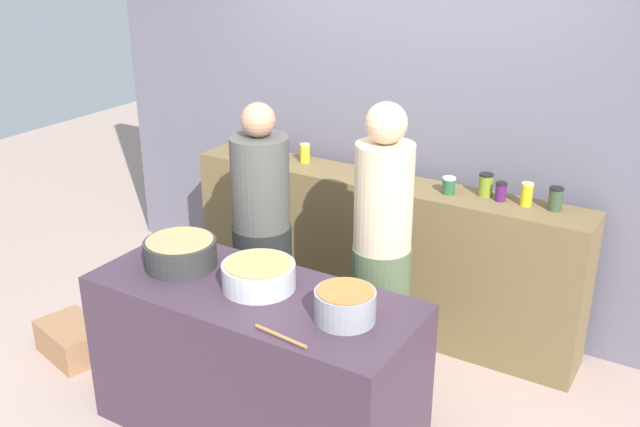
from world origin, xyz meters
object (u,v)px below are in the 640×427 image
at_px(cooking_pot_center, 259,276).
at_px(wooden_spoon, 281,336).
at_px(preserve_jar_3, 449,185).
at_px(preserve_jar_0, 278,148).
at_px(cook_in_cap, 381,271).
at_px(preserve_jar_2, 378,173).
at_px(preserve_jar_4, 486,185).
at_px(preserve_jar_6, 527,194).
at_px(preserve_jar_7, 555,199).
at_px(cooking_pot_left, 181,253).
at_px(cook_with_tongs, 262,249).
at_px(preserve_jar_1, 305,153).
at_px(cooking_pot_right, 345,305).
at_px(bread_crate, 73,340).
at_px(preserve_jar_5, 501,191).

relative_size(cooking_pot_center, wooden_spoon, 1.26).
bearing_deg(cooking_pot_center, preserve_jar_3, 71.38).
distance_m(preserve_jar_0, cook_in_cap, 1.49).
height_order(preserve_jar_2, preserve_jar_4, preserve_jar_4).
relative_size(preserve_jar_6, preserve_jar_7, 1.00).
xyz_separation_m(cooking_pot_left, wooden_spoon, (0.85, -0.32, -0.07)).
height_order(preserve_jar_0, preserve_jar_2, preserve_jar_2).
height_order(cooking_pot_left, cook_with_tongs, cook_with_tongs).
xyz_separation_m(cook_with_tongs, cook_in_cap, (0.79, 0.00, 0.06)).
xyz_separation_m(preserve_jar_0, cook_in_cap, (1.22, -0.81, -0.28)).
bearing_deg(preserve_jar_1, preserve_jar_4, 0.86).
distance_m(cooking_pot_right, cook_with_tongs, 1.14).
bearing_deg(preserve_jar_0, preserve_jar_7, 0.09).
distance_m(preserve_jar_3, bread_crate, 2.54).
height_order(preserve_jar_2, cook_in_cap, cook_in_cap).
bearing_deg(preserve_jar_4, wooden_spoon, -99.67).
bearing_deg(preserve_jar_7, preserve_jar_6, -174.96).
height_order(preserve_jar_2, preserve_jar_5, preserve_jar_2).
xyz_separation_m(preserve_jar_0, cooking_pot_right, (1.36, -1.46, -0.14)).
bearing_deg(preserve_jar_3, cooking_pot_right, -87.26).
xyz_separation_m(preserve_jar_0, bread_crate, (-0.61, -1.45, -0.98)).
xyz_separation_m(preserve_jar_3, cooking_pot_center, (-0.45, -1.35, -0.14)).
height_order(cooking_pot_left, cook_in_cap, cook_in_cap).
height_order(preserve_jar_7, cook_with_tongs, cook_with_tongs).
bearing_deg(wooden_spoon, cooking_pot_right, 59.97).
height_order(preserve_jar_4, wooden_spoon, preserve_jar_4).
distance_m(preserve_jar_1, cooking_pot_left, 1.43).
bearing_deg(preserve_jar_6, preserve_jar_7, 5.04).
height_order(preserve_jar_1, cooking_pot_right, preserve_jar_1).
bearing_deg(cook_in_cap, cook_with_tongs, -179.74).
height_order(preserve_jar_0, preserve_jar_7, preserve_jar_7).
height_order(preserve_jar_4, cooking_pot_right, preserve_jar_4).
distance_m(preserve_jar_2, cooking_pot_center, 1.30).
bearing_deg(preserve_jar_4, cook_with_tongs, -141.82).
bearing_deg(preserve_jar_2, cook_in_cap, -61.26).
bearing_deg(preserve_jar_2, cook_with_tongs, -119.93).
distance_m(cook_in_cap, bread_crate, 2.06).
relative_size(preserve_jar_1, preserve_jar_7, 0.95).
bearing_deg(cook_with_tongs, preserve_jar_7, 28.97).
bearing_deg(bread_crate, cook_with_tongs, 31.08).
height_order(preserve_jar_1, preserve_jar_4, preserve_jar_4).
height_order(preserve_jar_3, cooking_pot_right, preserve_jar_3).
xyz_separation_m(preserve_jar_4, cook_in_cap, (-0.27, -0.83, -0.29)).
bearing_deg(preserve_jar_1, wooden_spoon, -60.77).
bearing_deg(cook_in_cap, preserve_jar_5, 64.81).
relative_size(preserve_jar_0, preserve_jar_2, 0.96).
relative_size(preserve_jar_2, cook_in_cap, 0.08).
bearing_deg(preserve_jar_3, preserve_jar_2, -173.51).
relative_size(cooking_pot_left, cook_in_cap, 0.22).
bearing_deg(preserve_jar_0, cook_with_tongs, -62.14).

